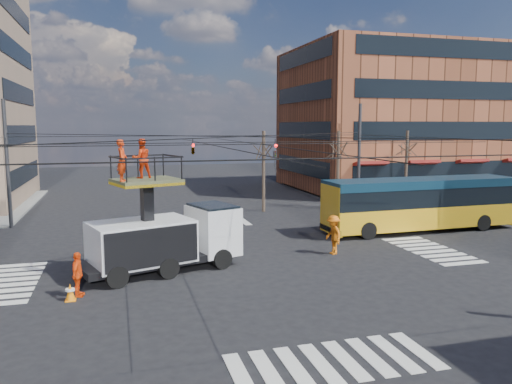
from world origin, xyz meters
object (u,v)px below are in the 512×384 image
at_px(city_bus, 421,203).
at_px(traffic_cone, 70,292).
at_px(utility_truck, 165,227).
at_px(flagger, 333,235).
at_px(worker_ground, 78,274).

relative_size(city_bus, traffic_cone, 19.02).
bearing_deg(city_bus, utility_truck, -166.12).
bearing_deg(flagger, city_bus, 112.63).
distance_m(traffic_cone, worker_ground, 0.71).
distance_m(utility_truck, city_bus, 16.41).
distance_m(city_bus, traffic_cone, 20.96).
bearing_deg(utility_truck, traffic_cone, -160.26).
distance_m(utility_truck, traffic_cone, 5.07).
height_order(utility_truck, traffic_cone, utility_truck).
distance_m(utility_truck, flagger, 8.42).
height_order(utility_truck, flagger, utility_truck).
distance_m(city_bus, worker_ground, 20.56).
distance_m(utility_truck, worker_ground, 4.49).
height_order(city_bus, worker_ground, city_bus).
xyz_separation_m(worker_ground, flagger, (11.86, 3.17, 0.13)).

